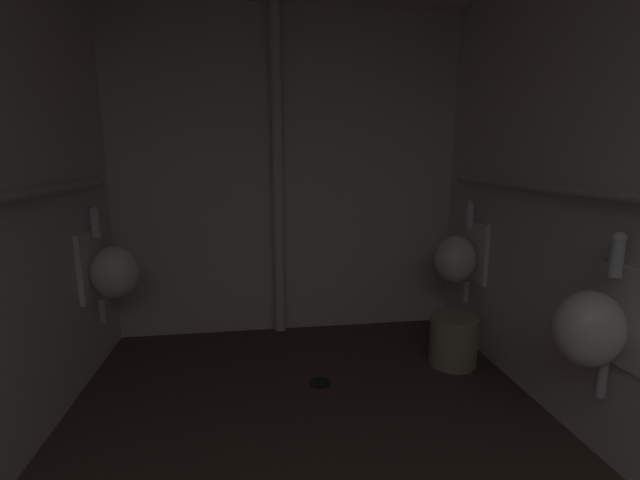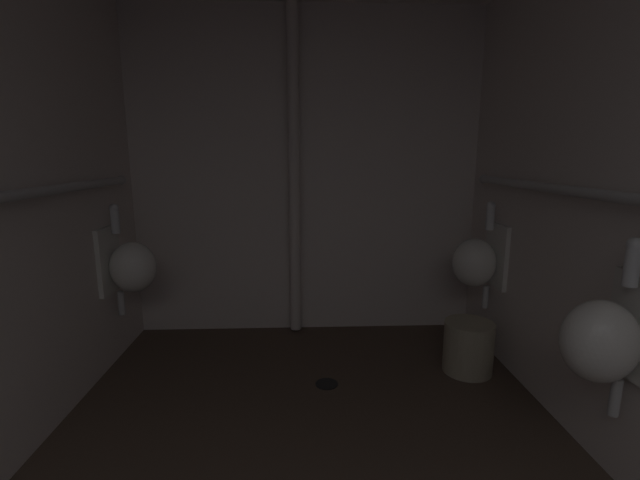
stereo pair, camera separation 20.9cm
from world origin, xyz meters
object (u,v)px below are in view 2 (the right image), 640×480
object	(u,v)px
urinal_left_mid	(130,265)
floor_drain	(327,384)
standpipe_back_wall	(294,177)
waste_bin	(468,347)
urinal_right_mid	(605,338)
urinal_right_far	(477,261)

from	to	relation	value
urinal_left_mid	floor_drain	distance (m)	1.50
standpipe_back_wall	waste_bin	world-z (taller)	standpipe_back_wall
urinal_right_mid	waste_bin	world-z (taller)	urinal_right_mid
urinal_right_far	standpipe_back_wall	world-z (taller)	standpipe_back_wall
standpipe_back_wall	floor_drain	size ratio (longest dim) A/B	17.30
standpipe_back_wall	waste_bin	size ratio (longest dim) A/B	7.20
urinal_left_mid	waste_bin	xyz separation A→B (m)	(2.23, -0.25, -0.51)
floor_drain	urinal_right_far	bearing A→B (deg)	20.57
urinal_right_mid	floor_drain	world-z (taller)	urinal_right_mid
floor_drain	waste_bin	xyz separation A→B (m)	(0.93, 0.13, 0.16)
urinal_left_mid	urinal_right_far	distance (m)	2.36
urinal_left_mid	urinal_right_mid	xyz separation A→B (m)	(2.36, -1.26, 0.00)
urinal_left_mid	waste_bin	bearing A→B (deg)	-6.28
urinal_right_mid	floor_drain	bearing A→B (deg)	140.45
floor_drain	waste_bin	size ratio (longest dim) A/B	0.42
standpipe_back_wall	waste_bin	bearing A→B (deg)	-31.44
floor_drain	urinal_left_mid	bearing A→B (deg)	163.77
urinal_left_mid	standpipe_back_wall	xyz separation A→B (m)	(1.09, 0.45, 0.56)
urinal_left_mid	floor_drain	size ratio (longest dim) A/B	5.39
urinal_right_mid	waste_bin	distance (m)	1.14
urinal_left_mid	urinal_right_mid	bearing A→B (deg)	-28.05
urinal_right_mid	standpipe_back_wall	bearing A→B (deg)	126.62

